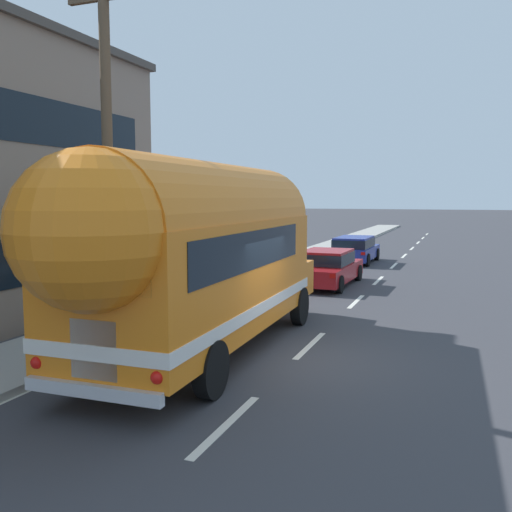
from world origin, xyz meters
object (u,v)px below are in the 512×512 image
at_px(utility_pole, 108,150).
at_px(car_second, 355,248).
at_px(painted_bus, 197,250).
at_px(car_lead, 327,266).

bearing_deg(utility_pole, car_second, 82.67).
xyz_separation_m(painted_bus, car_second, (-0.15, 18.13, -1.52)).
bearing_deg(painted_bus, car_second, 90.47).
distance_m(utility_pole, car_second, 18.21).
height_order(utility_pole, car_lead, utility_pole).
bearing_deg(painted_bus, utility_pole, 169.76).
relative_size(utility_pole, car_lead, 1.81).
bearing_deg(painted_bus, car_lead, 88.90).
xyz_separation_m(utility_pole, car_lead, (2.63, 10.08, -3.68)).
bearing_deg(utility_pole, car_lead, 75.41).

